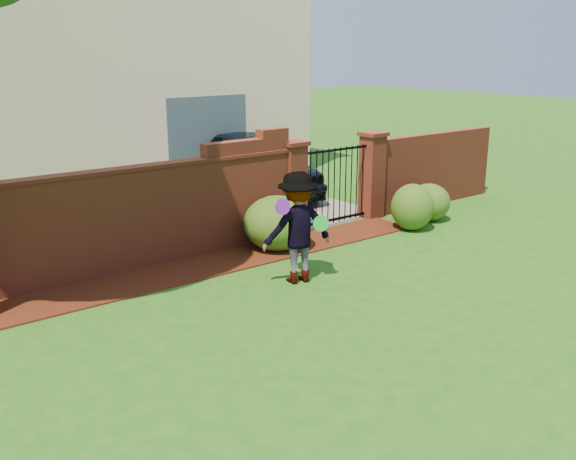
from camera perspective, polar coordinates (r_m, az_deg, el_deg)
ground at (r=8.68m, az=4.45°, el=-9.01°), size 80.00×80.00×0.01m
mulch_bed at (r=10.76m, az=-11.49°, el=-4.15°), size 11.10×1.08×0.03m
brick_wall at (r=10.69m, az=-18.44°, el=0.34°), size 8.70×0.31×2.16m
brick_wall_return at (r=15.70m, az=12.59°, el=5.29°), size 4.00×0.25×1.70m
pillar_left at (r=12.77m, az=0.43°, el=3.76°), size 0.50×0.50×1.88m
pillar_right at (r=14.21m, az=7.43°, el=4.88°), size 0.50×0.50×1.88m
iron_gate at (r=13.48m, az=4.11°, el=3.93°), size 1.78×0.03×1.60m
driveway at (r=16.78m, az=-5.13°, el=3.34°), size 3.20×8.00×0.01m
house at (r=18.88m, az=-18.83°, el=13.65°), size 12.40×6.40×6.30m
car at (r=16.20m, az=-2.46°, el=5.80°), size 2.62×4.94×1.60m
shrub_left at (r=11.88m, az=-0.97°, el=0.61°), size 1.25×1.25×1.02m
shrub_middle at (r=13.43m, az=10.93°, el=2.00°), size 0.87×0.87×0.96m
shrub_right at (r=14.27m, az=12.36°, el=2.42°), size 0.91×0.91×0.81m
man at (r=10.13m, az=0.91°, el=0.16°), size 1.29×0.93×1.79m
frisbee_purple at (r=9.73m, az=-0.48°, el=2.08°), size 0.26×0.10×0.25m
frisbee_green at (r=10.10m, az=2.93°, el=0.59°), size 0.25×0.17×0.26m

